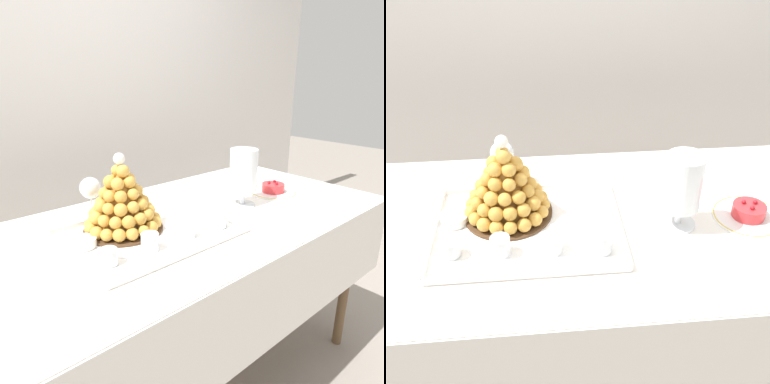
# 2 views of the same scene
# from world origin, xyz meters

# --- Properties ---
(ground_plane) EXTENTS (12.00, 12.00, 0.00)m
(ground_plane) POSITION_xyz_m (0.00, 0.00, 0.00)
(ground_plane) COLOR gray
(buffet_table) EXTENTS (1.70, 0.83, 0.79)m
(buffet_table) POSITION_xyz_m (0.00, 0.00, 0.69)
(buffet_table) COLOR brown
(buffet_table) RESTS_ON ground_plane
(serving_tray) EXTENTS (0.56, 0.42, 0.02)m
(serving_tray) POSITION_xyz_m (-0.17, -0.03, 0.80)
(serving_tray) COLOR white
(serving_tray) RESTS_ON buffet_table
(croquembouche) EXTENTS (0.27, 0.27, 0.27)m
(croquembouche) POSITION_xyz_m (-0.23, 0.04, 0.90)
(croquembouche) COLOR #4C331E
(croquembouche) RESTS_ON serving_tray
(dessert_cup_left) EXTENTS (0.05, 0.05, 0.05)m
(dessert_cup_left) POSITION_xyz_m (-0.38, -0.13, 0.82)
(dessert_cup_left) COLOR silver
(dessert_cup_left) RESTS_ON serving_tray
(dessert_cup_mid_left) EXTENTS (0.05, 0.05, 0.06)m
(dessert_cup_mid_left) POSITION_xyz_m (-0.24, -0.14, 0.83)
(dessert_cup_mid_left) COLOR silver
(dessert_cup_mid_left) RESTS_ON serving_tray
(dessert_cup_centre) EXTENTS (0.06, 0.06, 0.05)m
(dessert_cup_centre) POSITION_xyz_m (-0.10, -0.14, 0.82)
(dessert_cup_centre) COLOR silver
(dessert_cup_centre) RESTS_ON serving_tray
(dessert_cup_mid_right) EXTENTS (0.06, 0.06, 0.06)m
(dessert_cup_mid_right) POSITION_xyz_m (0.04, -0.15, 0.83)
(dessert_cup_mid_right) COLOR silver
(dessert_cup_mid_right) RESTS_ON serving_tray
(creme_brulee_ramekin) EXTENTS (0.09, 0.09, 0.03)m
(creme_brulee_ramekin) POSITION_xyz_m (-0.39, 0.02, 0.82)
(creme_brulee_ramekin) COLOR white
(creme_brulee_ramekin) RESTS_ON serving_tray
(macaron_goblet) EXTENTS (0.12, 0.11, 0.24)m
(macaron_goblet) POSITION_xyz_m (0.29, -0.05, 0.94)
(macaron_goblet) COLOR white
(macaron_goblet) RESTS_ON buffet_table
(fruit_tart_plate) EXTENTS (0.22, 0.22, 0.06)m
(fruit_tart_plate) POSITION_xyz_m (0.51, -0.04, 0.81)
(fruit_tart_plate) COLOR white
(fruit_tart_plate) RESTS_ON buffet_table
(wine_glass) EXTENTS (0.08, 0.08, 0.16)m
(wine_glass) POSITION_xyz_m (-0.25, 0.24, 0.91)
(wine_glass) COLOR silver
(wine_glass) RESTS_ON buffet_table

